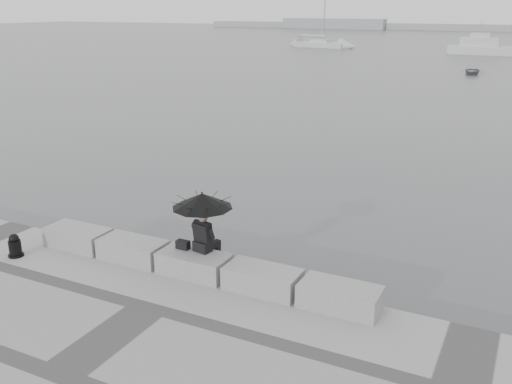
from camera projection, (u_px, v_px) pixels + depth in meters
The scene contains 13 objects.
ground at pixel (206, 286), 13.32m from camera, with size 360.00×360.00×0.00m, color #4B4E51.
stone_block_far_left at pixel (78, 238), 14.15m from camera, with size 1.60×0.80×0.50m, color slate.
stone_block_left at pixel (133, 250), 13.43m from camera, with size 1.60×0.80×0.50m, color slate.
stone_block_centre at pixel (194, 264), 12.70m from camera, with size 1.60×0.80×0.50m, color slate.
stone_block_right at pixel (263, 280), 11.98m from camera, with size 1.60×0.80×0.50m, color slate.
stone_block_far_right at pixel (340, 297), 11.26m from camera, with size 1.60×0.80×0.50m, color slate.
seated_person at pixel (202, 207), 12.47m from camera, with size 1.35×1.35×1.39m.
bag at pixel (183, 245), 12.86m from camera, with size 0.30×0.17×0.19m, color black.
mooring_bollard at pixel (15, 247), 13.61m from camera, with size 0.37×0.37×0.58m.
distant_landmass at pixel (490, 28), 147.81m from camera, with size 180.00×8.00×2.80m.
sailboat_left at pixel (320, 44), 89.80m from camera, with size 8.99×3.91×12.90m.
motor_cruiser at pixel (487, 48), 76.29m from camera, with size 9.89×3.07×4.50m.
dinghy at pixel (472, 71), 54.59m from camera, with size 3.09×1.31×0.52m, color gray.
Camera 1 is at (6.42, -10.18, 6.23)m, focal length 40.00 mm.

